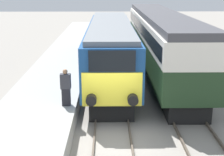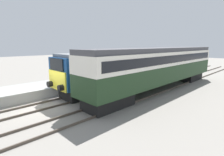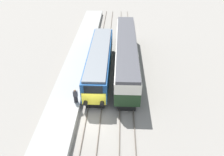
% 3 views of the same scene
% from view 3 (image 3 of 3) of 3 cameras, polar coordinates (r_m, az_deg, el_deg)
% --- Properties ---
extents(ground_plane, '(120.00, 120.00, 0.00)m').
position_cam_3_polar(ground_plane, '(22.52, -4.95, -11.09)').
color(ground_plane, gray).
extents(platform_left, '(3.50, 50.00, 0.82)m').
position_cam_3_polar(platform_left, '(28.90, -9.75, 1.20)').
color(platform_left, gray).
rests_on(platform_left, ground_plane).
extents(rails_near_track, '(1.51, 60.00, 0.14)m').
position_cam_3_polar(rails_near_track, '(26.19, -3.76, -3.16)').
color(rails_near_track, '#4C4238').
rests_on(rails_near_track, ground_plane).
extents(rails_far_track, '(1.50, 60.00, 0.14)m').
position_cam_3_polar(rails_far_track, '(26.09, 3.71, -3.34)').
color(rails_far_track, '#4C4238').
rests_on(rails_far_track, ground_plane).
extents(locomotive, '(2.70, 14.81, 3.65)m').
position_cam_3_polar(locomotive, '(28.02, -3.24, 4.50)').
color(locomotive, black).
rests_on(locomotive, ground_plane).
extents(passenger_carriage, '(2.75, 18.37, 4.06)m').
position_cam_3_polar(passenger_carriage, '(29.33, 3.72, 6.82)').
color(passenger_carriage, black).
rests_on(passenger_carriage, ground_plane).
extents(person_on_platform, '(0.44, 0.26, 1.63)m').
position_cam_3_polar(person_on_platform, '(23.11, -9.51, -4.65)').
color(person_on_platform, black).
rests_on(person_on_platform, platform_left).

